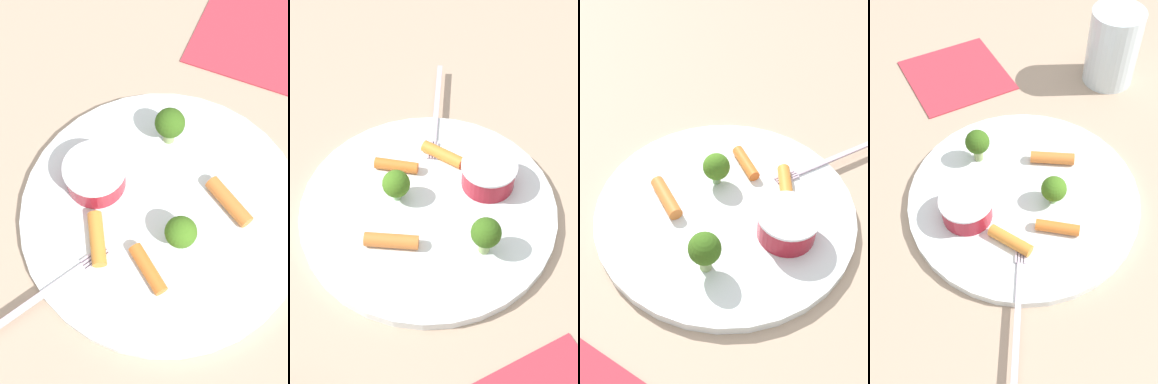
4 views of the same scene
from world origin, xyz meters
TOP-DOWN VIEW (x-y plane):
  - ground_plane at (0.00, 0.00)m, footprint 2.40×2.40m
  - plate at (0.00, 0.00)m, footprint 0.29×0.29m
  - sauce_cup at (0.04, 0.07)m, footprint 0.06×0.06m
  - broccoli_floret_0 at (-0.03, -0.01)m, footprint 0.03×0.03m
  - broccoli_floret_1 at (0.08, -0.01)m, footprint 0.03×0.03m
  - carrot_stick_0 at (0.00, -0.07)m, footprint 0.06×0.04m
  - carrot_stick_1 at (-0.06, 0.02)m, footprint 0.05×0.03m
  - carrot_stick_2 at (-0.03, 0.07)m, footprint 0.05×0.02m
  - fork at (-0.08, 0.13)m, footprint 0.10×0.16m
  - drinking_glass at (0.03, -0.27)m, footprint 0.08×0.08m
  - napkin at (0.23, -0.14)m, footprint 0.20×0.20m

SIDE VIEW (x-z plane):
  - ground_plane at x=0.00m, z-range 0.00..0.00m
  - napkin at x=0.23m, z-range 0.00..0.00m
  - plate at x=0.00m, z-range 0.00..0.01m
  - fork at x=-0.08m, z-range 0.01..0.01m
  - carrot_stick_1 at x=-0.06m, z-range 0.01..0.03m
  - carrot_stick_2 at x=-0.03m, z-range 0.01..0.03m
  - carrot_stick_0 at x=0.00m, z-range 0.01..0.03m
  - sauce_cup at x=0.04m, z-range 0.01..0.04m
  - broccoli_floret_0 at x=-0.03m, z-range 0.02..0.06m
  - broccoli_floret_1 at x=0.08m, z-range 0.02..0.07m
  - drinking_glass at x=0.03m, z-range 0.00..0.12m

